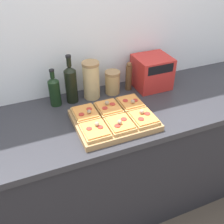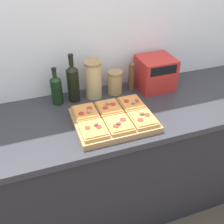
# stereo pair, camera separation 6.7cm
# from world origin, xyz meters

# --- Properties ---
(wall_back) EXTENTS (6.00, 0.06, 2.50)m
(wall_back) POSITION_xyz_m (0.00, 0.67, 1.25)
(wall_back) COLOR silver
(wall_back) RESTS_ON ground_plane
(kitchen_counter) EXTENTS (2.63, 0.67, 0.89)m
(kitchen_counter) POSITION_xyz_m (0.00, 0.32, 0.44)
(kitchen_counter) COLOR #232328
(kitchen_counter) RESTS_ON ground_plane
(cutting_board) EXTENTS (0.45, 0.36, 0.04)m
(cutting_board) POSITION_xyz_m (0.01, 0.21, 0.90)
(cutting_board) COLOR #A37A4C
(cutting_board) RESTS_ON kitchen_counter
(pizza_slice_back_left) EXTENTS (0.14, 0.16, 0.05)m
(pizza_slice_back_left) POSITION_xyz_m (-0.14, 0.30, 0.94)
(pizza_slice_back_left) COLOR tan
(pizza_slice_back_left) RESTS_ON cutting_board
(pizza_slice_back_center) EXTENTS (0.14, 0.16, 0.05)m
(pizza_slice_back_center) POSITION_xyz_m (0.01, 0.30, 0.94)
(pizza_slice_back_center) COLOR tan
(pizza_slice_back_center) RESTS_ON cutting_board
(pizza_slice_back_right) EXTENTS (0.14, 0.16, 0.05)m
(pizza_slice_back_right) POSITION_xyz_m (0.15, 0.30, 0.94)
(pizza_slice_back_right) COLOR tan
(pizza_slice_back_right) RESTS_ON cutting_board
(pizza_slice_front_left) EXTENTS (0.14, 0.16, 0.05)m
(pizza_slice_front_left) POSITION_xyz_m (-0.14, 0.13, 0.94)
(pizza_slice_front_left) COLOR tan
(pizza_slice_front_left) RESTS_ON cutting_board
(pizza_slice_front_center) EXTENTS (0.14, 0.16, 0.05)m
(pizza_slice_front_center) POSITION_xyz_m (0.01, 0.13, 0.94)
(pizza_slice_front_center) COLOR tan
(pizza_slice_front_center) RESTS_ON cutting_board
(pizza_slice_front_right) EXTENTS (0.14, 0.16, 0.06)m
(pizza_slice_front_right) POSITION_xyz_m (0.15, 0.13, 0.94)
(pizza_slice_front_right) COLOR tan
(pizza_slice_front_right) RESTS_ON cutting_board
(olive_oil_bottle) EXTENTS (0.07, 0.07, 0.25)m
(olive_oil_bottle) POSITION_xyz_m (-0.26, 0.53, 0.99)
(olive_oil_bottle) COLOR black
(olive_oil_bottle) RESTS_ON kitchen_counter
(wine_bottle) EXTENTS (0.08, 0.08, 0.32)m
(wine_bottle) POSITION_xyz_m (-0.15, 0.53, 1.02)
(wine_bottle) COLOR black
(wine_bottle) RESTS_ON kitchen_counter
(grain_jar_tall) EXTENTS (0.11, 0.11, 0.25)m
(grain_jar_tall) POSITION_xyz_m (-0.02, 0.53, 1.01)
(grain_jar_tall) COLOR tan
(grain_jar_tall) RESTS_ON kitchen_counter
(grain_jar_short) EXTENTS (0.10, 0.10, 0.16)m
(grain_jar_short) POSITION_xyz_m (0.13, 0.53, 0.97)
(grain_jar_short) COLOR tan
(grain_jar_short) RESTS_ON kitchen_counter
(pepper_mill) EXTENTS (0.04, 0.04, 0.20)m
(pepper_mill) POSITION_xyz_m (0.25, 0.53, 0.99)
(pepper_mill) COLOR brown
(pepper_mill) RESTS_ON kitchen_counter
(toaster_oven) EXTENTS (0.26, 0.22, 0.22)m
(toaster_oven) POSITION_xyz_m (0.42, 0.51, 1.00)
(toaster_oven) COLOR red
(toaster_oven) RESTS_ON kitchen_counter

